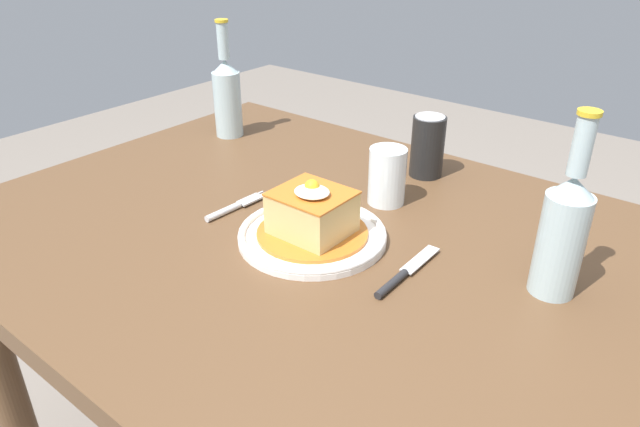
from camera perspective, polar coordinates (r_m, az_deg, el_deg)
name	(u,v)px	position (r m, az deg, el deg)	size (l,w,h in m)	color
dining_table	(335,291)	(1.01, 1.49, -7.58)	(1.30, 0.90, 0.73)	brown
main_plate	(312,235)	(0.95, -0.75, -2.09)	(0.24, 0.24, 0.02)	white
sandwich_meal	(312,215)	(0.93, -0.77, -0.14)	(0.18, 0.18, 0.10)	#C66B23
fork	(232,208)	(1.05, -8.59, 0.57)	(0.02, 0.14, 0.01)	silver
knife	(400,276)	(0.86, 7.87, -6.13)	(0.02, 0.17, 0.01)	#262628
soda_can	(428,146)	(1.18, 10.49, 6.50)	(0.07, 0.07, 0.12)	black
beer_bottle_clear	(227,94)	(1.39, -9.10, 11.48)	(0.06, 0.06, 0.27)	#ADC6CC
beer_bottle_clear_far	(563,230)	(0.85, 22.75, -1.47)	(0.06, 0.06, 0.27)	#ADC6CC
drinking_glass	(387,180)	(1.06, 6.57, 3.31)	(0.07, 0.07, 0.10)	gold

